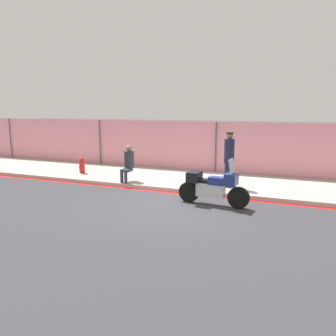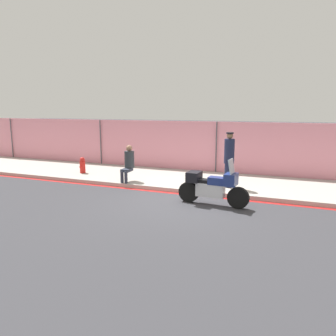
{
  "view_description": "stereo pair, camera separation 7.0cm",
  "coord_description": "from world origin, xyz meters",
  "px_view_note": "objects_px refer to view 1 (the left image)",
  "views": [
    {
      "loc": [
        3.07,
        -9.21,
        2.85
      ],
      "look_at": [
        -0.82,
        0.82,
        0.85
      ],
      "focal_mm": 35.0,
      "sensor_mm": 36.0,
      "label": 1
    },
    {
      "loc": [
        3.13,
        -9.18,
        2.85
      ],
      "look_at": [
        -0.82,
        0.82,
        0.85
      ],
      "focal_mm": 35.0,
      "sensor_mm": 36.0,
      "label": 2
    }
  ],
  "objects_px": {
    "motorcycle": "(212,186)",
    "fire_hydrant": "(82,165)",
    "officer_standing": "(229,159)",
    "person_seated_on_curb": "(128,161)"
  },
  "relations": [
    {
      "from": "motorcycle",
      "to": "fire_hydrant",
      "type": "distance_m",
      "value": 6.38
    },
    {
      "from": "motorcycle",
      "to": "fire_hydrant",
      "type": "xyz_separation_m",
      "value": [
        -6.04,
        2.05,
        -0.1
      ]
    },
    {
      "from": "officer_standing",
      "to": "person_seated_on_curb",
      "type": "bearing_deg",
      "value": -173.35
    },
    {
      "from": "officer_standing",
      "to": "person_seated_on_curb",
      "type": "relative_size",
      "value": 1.41
    },
    {
      "from": "motorcycle",
      "to": "person_seated_on_curb",
      "type": "bearing_deg",
      "value": 162.63
    },
    {
      "from": "motorcycle",
      "to": "person_seated_on_curb",
      "type": "height_order",
      "value": "person_seated_on_curb"
    },
    {
      "from": "person_seated_on_curb",
      "to": "motorcycle",
      "type": "bearing_deg",
      "value": -21.77
    },
    {
      "from": "fire_hydrant",
      "to": "officer_standing",
      "type": "bearing_deg",
      "value": -2.04
    },
    {
      "from": "fire_hydrant",
      "to": "motorcycle",
      "type": "bearing_deg",
      "value": -18.71
    },
    {
      "from": "person_seated_on_curb",
      "to": "fire_hydrant",
      "type": "relative_size",
      "value": 2.02
    }
  ]
}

